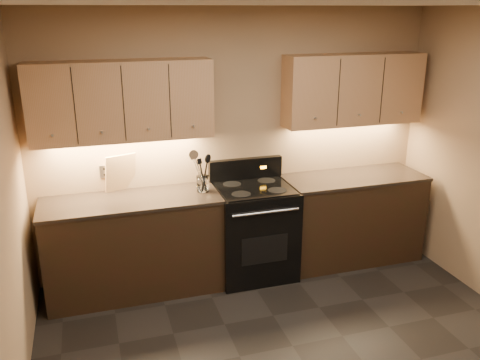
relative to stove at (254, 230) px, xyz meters
The scene contains 14 objects.
ceiling 2.71m from the stove, 92.72° to the right, with size 4.00×4.00×0.00m, color silver.
wall_back 0.88m from the stove, 104.10° to the left, with size 4.00×0.04×2.60m, color #A2835F.
counter_left 1.18m from the stove, behind, with size 1.62×0.62×0.93m.
counter_right 1.10m from the stove, ahead, with size 1.46×0.62×0.93m.
stove is the anchor object (origin of this frame).
upper_cab_left 1.78m from the stove, behind, with size 1.60×0.30×0.70m, color #AE7E57.
upper_cab_right 1.73m from the stove, ahead, with size 1.44×0.30×0.70m, color #AE7E57.
outlet_plate 1.55m from the stove, 167.24° to the left, with size 0.09×0.01×0.12m, color #B2B5BA.
utensil_crock 0.72m from the stove, behind, with size 0.12×0.12×0.15m.
cutting_board 1.41m from the stove, 167.66° to the left, with size 0.29×0.02×0.37m, color tan.
black_spoon 0.81m from the stove, behind, with size 0.06×0.06×0.34m, color black, non-canonical shape.
black_turner 0.79m from the stove, behind, with size 0.08×0.08×0.32m, color black, non-canonical shape.
steel_spatula 0.81m from the stove, behind, with size 0.08×0.08×0.37m, color silver, non-canonical shape.
steel_skimmer 0.81m from the stove, behind, with size 0.09×0.09×0.38m, color silver, non-canonical shape.
Camera 1 is at (-1.41, -2.71, 2.57)m, focal length 38.00 mm.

